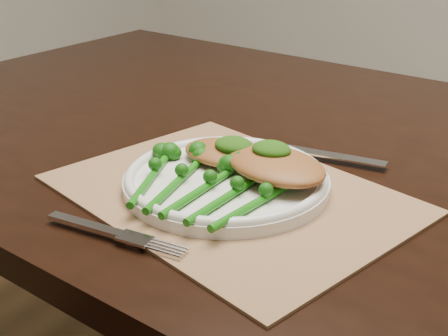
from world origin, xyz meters
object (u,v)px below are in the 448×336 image
Objects in this scene: placemat at (230,194)px; broccolini_bundle at (200,191)px; dinner_plate at (226,180)px; chicken_fillet_left at (228,153)px.

placemat is 2.10× the size of broccolini_bundle.
dinner_plate is (-0.01, 0.01, 0.01)m from placemat.
placemat is 0.07m from chicken_fillet_left.
dinner_plate is 0.05m from chicken_fillet_left.
broccolini_bundle is at bearing -86.88° from dinner_plate.
placemat is at bearing -33.51° from dinner_plate.
chicken_fillet_left is 0.10m from broccolini_bundle.
broccolini_bundle reaches higher than placemat.
placemat is 0.02m from dinner_plate.
dinner_plate is 0.06m from broccolini_bundle.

